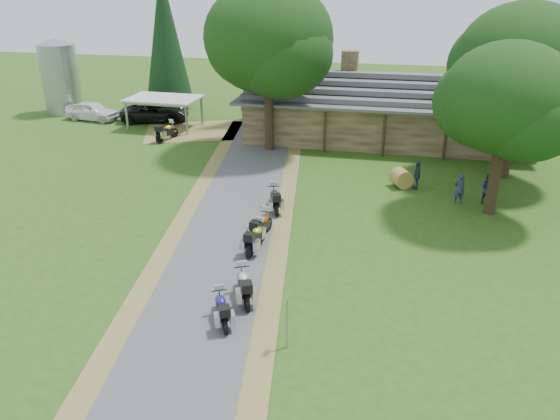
% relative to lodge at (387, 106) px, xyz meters
% --- Properties ---
extents(ground, '(120.00, 120.00, 0.00)m').
position_rel_lodge_xyz_m(ground, '(-6.00, -24.00, -2.45)').
color(ground, '#2E4F16').
rests_on(ground, ground).
extents(driveway, '(51.95, 51.95, 0.00)m').
position_rel_lodge_xyz_m(driveway, '(-6.50, -20.00, -2.45)').
color(driveway, '#454548').
rests_on(driveway, ground).
extents(lodge, '(21.40, 9.40, 4.90)m').
position_rel_lodge_xyz_m(lodge, '(0.00, 0.00, 0.00)').
color(lodge, brown).
rests_on(lodge, ground).
extents(silo, '(3.25, 3.25, 6.35)m').
position_rel_lodge_xyz_m(silo, '(-28.17, 2.25, 0.72)').
color(silo, gray).
rests_on(silo, ground).
extents(carport, '(5.68, 3.87, 2.41)m').
position_rel_lodge_xyz_m(carport, '(-17.37, -0.67, -1.24)').
color(carport, silver).
rests_on(carport, ground).
extents(car_white_sedan, '(3.16, 6.12, 1.96)m').
position_rel_lodge_xyz_m(car_white_sedan, '(-24.33, 0.26, -1.47)').
color(car_white_sedan, white).
rests_on(car_white_sedan, ground).
extents(car_dark_suv, '(3.95, 6.50, 2.32)m').
position_rel_lodge_xyz_m(car_dark_suv, '(-18.99, 0.96, -1.29)').
color(car_dark_suv, black).
rests_on(car_dark_suv, ground).
extents(motorcycle_row_a, '(1.32, 1.88, 1.23)m').
position_rel_lodge_xyz_m(motorcycle_row_a, '(-4.80, -25.12, -1.83)').
color(motorcycle_row_a, navy).
rests_on(motorcycle_row_a, ground).
extents(motorcycle_row_b, '(1.38, 2.08, 1.36)m').
position_rel_lodge_xyz_m(motorcycle_row_b, '(-4.44, -23.53, -1.77)').
color(motorcycle_row_b, '#B7BAC0').
rests_on(motorcycle_row_b, ground).
extents(motorcycle_row_c, '(0.82, 2.04, 1.36)m').
position_rel_lodge_xyz_m(motorcycle_row_c, '(-5.02, -19.51, -1.77)').
color(motorcycle_row_c, gold).
rests_on(motorcycle_row_c, ground).
extents(motorcycle_row_d, '(0.94, 2.08, 1.38)m').
position_rel_lodge_xyz_m(motorcycle_row_d, '(-5.03, -18.30, -1.76)').
color(motorcycle_row_d, '#C53A0C').
rests_on(motorcycle_row_d, ground).
extents(motorcycle_row_e, '(1.27, 2.12, 1.38)m').
position_rel_lodge_xyz_m(motorcycle_row_e, '(-5.15, -14.97, -1.76)').
color(motorcycle_row_e, black).
rests_on(motorcycle_row_e, ground).
extents(motorcycle_carport_a, '(1.28, 2.19, 1.42)m').
position_rel_lodge_xyz_m(motorcycle_carport_a, '(-15.84, -4.01, -1.74)').
color(motorcycle_carport_a, yellow).
rests_on(motorcycle_carport_a, ground).
extents(person_a, '(0.65, 0.54, 1.95)m').
position_rel_lodge_xyz_m(person_a, '(4.35, -11.89, -1.47)').
color(person_a, '#2D3755').
rests_on(person_a, ground).
extents(person_b, '(0.70, 0.70, 2.03)m').
position_rel_lodge_xyz_m(person_b, '(5.82, -11.69, -1.44)').
color(person_b, '#2D3755').
rests_on(person_b, ground).
extents(person_c, '(0.42, 0.57, 1.97)m').
position_rel_lodge_xyz_m(person_c, '(2.15, -10.24, -1.46)').
color(person_c, '#2D3755').
rests_on(person_c, ground).
extents(hay_bale, '(1.41, 1.37, 1.08)m').
position_rel_lodge_xyz_m(hay_bale, '(1.31, -10.11, -1.91)').
color(hay_bale, olive).
rests_on(hay_bale, ground).
extents(sign_post, '(0.35, 0.06, 1.94)m').
position_rel_lodge_xyz_m(sign_post, '(-2.25, -26.07, -1.48)').
color(sign_post, gray).
rests_on(sign_post, ground).
extents(oak_lodge_left, '(8.51, 8.51, 12.24)m').
position_rel_lodge_xyz_m(oak_lodge_left, '(-7.86, -4.67, 3.67)').
color(oak_lodge_left, black).
rests_on(oak_lodge_left, ground).
extents(oak_lodge_right, '(7.52, 7.52, 11.28)m').
position_rel_lodge_xyz_m(oak_lodge_right, '(7.40, -7.06, 3.19)').
color(oak_lodge_right, black).
rests_on(oak_lodge_right, ground).
extents(oak_driveway, '(6.36, 6.36, 9.69)m').
position_rel_lodge_xyz_m(oak_driveway, '(5.84, -12.97, 2.39)').
color(oak_driveway, black).
rests_on(oak_driveway, ground).
extents(cedar_near, '(3.92, 3.92, 14.02)m').
position_rel_lodge_xyz_m(cedar_near, '(-10.04, 2.82, 4.56)').
color(cedar_near, black).
rests_on(cedar_near, ground).
extents(cedar_far, '(4.04, 4.04, 12.08)m').
position_rel_lodge_xyz_m(cedar_far, '(-19.46, 5.42, 3.59)').
color(cedar_far, black).
rests_on(cedar_far, ground).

